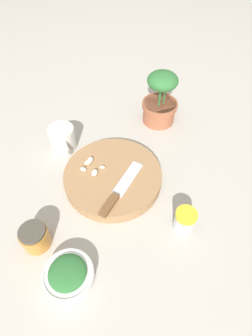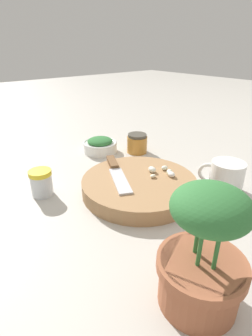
% 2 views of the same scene
% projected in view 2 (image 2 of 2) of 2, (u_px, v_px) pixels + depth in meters
% --- Properties ---
extents(ground_plane, '(5.00, 5.00, 0.00)m').
position_uv_depth(ground_plane, '(140.00, 200.00, 0.66)').
color(ground_plane, '#B2ADA3').
extents(cutting_board, '(0.30, 0.30, 0.04)m').
position_uv_depth(cutting_board, '(139.00, 185.00, 0.69)').
color(cutting_board, '#9E754C').
rests_on(cutting_board, ground_plane).
extents(chef_knife, '(0.20, 0.12, 0.01)m').
position_uv_depth(chef_knife, '(116.00, 171.00, 0.72)').
color(chef_knife, brown).
rests_on(chef_knife, cutting_board).
extents(garlic_cloves, '(0.08, 0.08, 0.02)m').
position_uv_depth(garlic_cloves, '(163.00, 171.00, 0.71)').
color(garlic_cloves, silver).
rests_on(garlic_cloves, cutting_board).
extents(herb_bowl, '(0.12, 0.12, 0.05)m').
position_uv_depth(herb_bowl, '(100.00, 145.00, 0.95)').
color(herb_bowl, silver).
rests_on(herb_bowl, ground_plane).
extents(spice_jar, '(0.06, 0.06, 0.07)m').
position_uv_depth(spice_jar, '(41.00, 183.00, 0.67)').
color(spice_jar, silver).
rests_on(spice_jar, ground_plane).
extents(coffee_mug, '(0.11, 0.09, 0.08)m').
position_uv_depth(coffee_mug, '(226.00, 177.00, 0.69)').
color(coffee_mug, silver).
rests_on(coffee_mug, ground_plane).
extents(honey_jar, '(0.07, 0.07, 0.07)m').
position_uv_depth(honey_jar, '(137.00, 143.00, 0.94)').
color(honey_jar, '#BC7A2D').
rests_on(honey_jar, ground_plane).
extents(potted_herb, '(0.13, 0.13, 0.20)m').
position_uv_depth(potted_herb, '(203.00, 258.00, 0.37)').
color(potted_herb, '#A35B3D').
rests_on(potted_herb, ground_plane).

